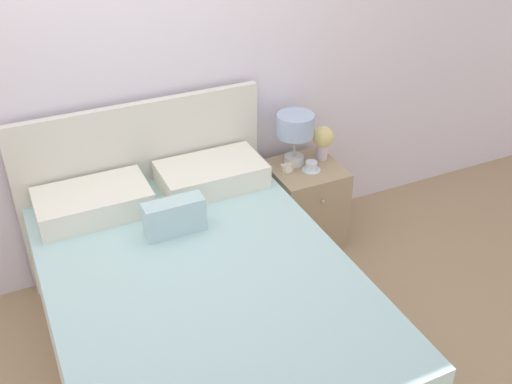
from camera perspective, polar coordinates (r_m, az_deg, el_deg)
The scene contains 8 objects.
ground_plane at distance 4.02m, azimuth -9.81°, elevation -6.15°, with size 12.00×12.00×0.00m, color tan.
wall_back at distance 3.44m, azimuth -12.18°, elevation 11.76°, with size 8.00×0.06×2.60m.
bed at distance 3.13m, azimuth -5.39°, elevation -11.07°, with size 1.47×1.98×1.11m.
nightstand at distance 3.97m, azimuth 4.60°, elevation -1.17°, with size 0.44×0.46×0.56m.
table_lamp at distance 3.75m, azimuth 3.75°, elevation 6.02°, with size 0.23×0.23×0.34m.
flower_vase at distance 3.88m, azimuth 6.41°, elevation 5.00°, with size 0.14×0.14×0.23m.
teacup at distance 3.79m, azimuth 5.29°, elevation 2.44°, with size 0.12×0.12×0.06m.
alarm_clock at distance 3.75m, azimuth 2.94°, elevation 2.26°, with size 0.08×0.05×0.06m.
Camera 1 is at (-0.70, -3.09, 2.47)m, focal length 42.00 mm.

